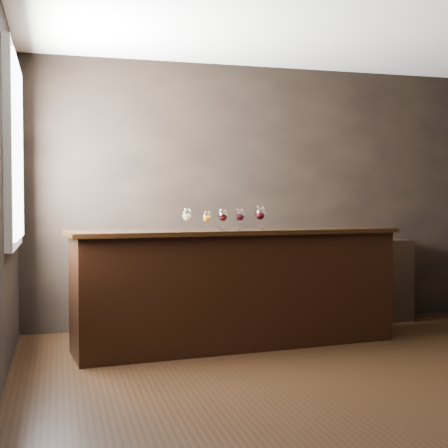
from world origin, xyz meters
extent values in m
plane|color=black|center=(0.00, 0.00, 0.00)|extent=(5.00, 5.00, 0.00)
cube|color=black|center=(0.00, 2.25, 1.40)|extent=(5.00, 0.02, 2.80)
cube|color=silver|center=(0.00, 0.00, 2.80)|extent=(5.00, 4.50, 0.02)
cube|color=white|center=(-2.47, 1.20, 1.75)|extent=(0.06, 1.30, 1.60)
cube|color=white|center=(-2.43, 1.20, 1.75)|extent=(0.02, 1.15, 1.45)
cube|color=black|center=(-0.53, 1.25, 0.52)|extent=(3.01, 0.93, 1.04)
cube|color=black|center=(-0.53, 1.25, 1.06)|extent=(3.11, 1.01, 0.04)
cube|color=black|center=(0.43, 2.03, 0.45)|extent=(2.52, 0.40, 0.91)
cylinder|color=white|center=(-0.99, 1.29, 1.08)|extent=(0.07, 0.07, 0.00)
cylinder|color=white|center=(-0.99, 1.29, 1.12)|extent=(0.01, 0.01, 0.07)
ellipsoid|color=white|center=(-0.99, 1.29, 1.21)|extent=(0.08, 0.08, 0.12)
cylinder|color=white|center=(-0.99, 1.29, 1.26)|extent=(0.06, 0.06, 0.01)
ellipsoid|color=tan|center=(-0.99, 1.29, 1.19)|extent=(0.07, 0.07, 0.05)
cylinder|color=white|center=(-0.82, 1.24, 1.08)|extent=(0.06, 0.06, 0.00)
cylinder|color=white|center=(-0.82, 1.24, 1.11)|extent=(0.01, 0.01, 0.07)
ellipsoid|color=white|center=(-0.82, 1.24, 1.20)|extent=(0.07, 0.07, 0.10)
cylinder|color=white|center=(-0.82, 1.24, 1.24)|extent=(0.05, 0.05, 0.01)
ellipsoid|color=#BE7E07|center=(-0.82, 1.24, 1.18)|extent=(0.06, 0.06, 0.05)
cylinder|color=white|center=(-0.66, 1.25, 1.08)|extent=(0.07, 0.07, 0.00)
cylinder|color=white|center=(-0.66, 1.25, 1.11)|extent=(0.01, 0.01, 0.07)
ellipsoid|color=white|center=(-0.66, 1.25, 1.20)|extent=(0.08, 0.08, 0.11)
cylinder|color=white|center=(-0.66, 1.25, 1.25)|extent=(0.06, 0.06, 0.01)
ellipsoid|color=black|center=(-0.66, 1.25, 1.19)|extent=(0.06, 0.06, 0.05)
cylinder|color=white|center=(-0.49, 1.27, 1.08)|extent=(0.07, 0.07, 0.00)
cylinder|color=white|center=(-0.49, 1.27, 1.12)|extent=(0.01, 0.01, 0.07)
ellipsoid|color=white|center=(-0.49, 1.27, 1.21)|extent=(0.08, 0.08, 0.11)
cylinder|color=white|center=(-0.49, 1.27, 1.26)|extent=(0.06, 0.06, 0.01)
ellipsoid|color=black|center=(-0.49, 1.27, 1.19)|extent=(0.06, 0.06, 0.05)
cylinder|color=white|center=(-0.30, 1.25, 1.08)|extent=(0.08, 0.08, 0.00)
cylinder|color=white|center=(-0.30, 1.25, 1.12)|extent=(0.01, 0.01, 0.08)
ellipsoid|color=white|center=(-0.30, 1.25, 1.22)|extent=(0.09, 0.09, 0.13)
cylinder|color=white|center=(-0.30, 1.25, 1.28)|extent=(0.07, 0.07, 0.01)
ellipsoid|color=black|center=(-0.30, 1.25, 1.20)|extent=(0.07, 0.07, 0.06)
camera|label=1|loc=(-2.13, -4.24, 1.32)|focal=50.00mm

